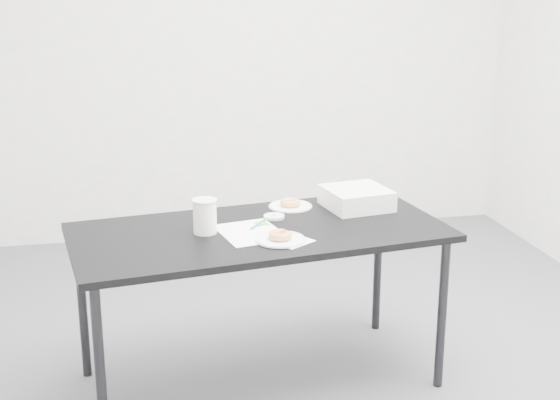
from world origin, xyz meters
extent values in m
plane|color=#46474B|center=(0.00, 0.00, 0.00)|extent=(4.00, 4.00, 0.00)
cube|color=white|center=(0.00, 2.00, 1.35)|extent=(4.00, 0.02, 2.70)
cube|color=black|center=(-0.12, -0.10, 0.70)|extent=(1.66, 0.94, 0.03)
cylinder|color=black|center=(-0.80, -0.50, 0.34)|extent=(0.04, 0.04, 0.69)
cylinder|color=black|center=(-0.88, 0.11, 0.34)|extent=(0.04, 0.04, 0.69)
cylinder|color=black|center=(0.64, -0.31, 0.34)|extent=(0.04, 0.04, 0.69)
cylinder|color=black|center=(0.56, 0.31, 0.34)|extent=(0.04, 0.04, 0.69)
cube|color=white|center=(-0.16, -0.14, 0.72)|extent=(0.30, 0.35, 0.00)
cube|color=green|center=(-0.10, -0.04, 0.72)|extent=(0.06, 0.06, 0.00)
cylinder|color=#0B7783|center=(-0.12, -0.05, 0.73)|extent=(0.09, 0.12, 0.01)
cube|color=white|center=(-0.02, -0.28, 0.72)|extent=(0.20, 0.20, 0.00)
cylinder|color=white|center=(-0.07, -0.27, 0.72)|extent=(0.21, 0.21, 0.01)
torus|color=#D48343|center=(-0.07, -0.27, 0.74)|extent=(0.13, 0.13, 0.03)
cylinder|color=white|center=(0.08, 0.19, 0.72)|extent=(0.20, 0.20, 0.01)
torus|color=#D48343|center=(0.08, 0.19, 0.74)|extent=(0.10, 0.10, 0.03)
cylinder|color=white|center=(-0.35, -0.10, 0.79)|extent=(0.10, 0.10, 0.15)
cylinder|color=silver|center=(-0.03, 0.04, 0.72)|extent=(0.09, 0.09, 0.01)
cube|color=silver|center=(0.37, 0.12, 0.76)|extent=(0.32, 0.32, 0.09)
camera|label=1|loc=(-0.68, -3.19, 1.77)|focal=50.00mm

